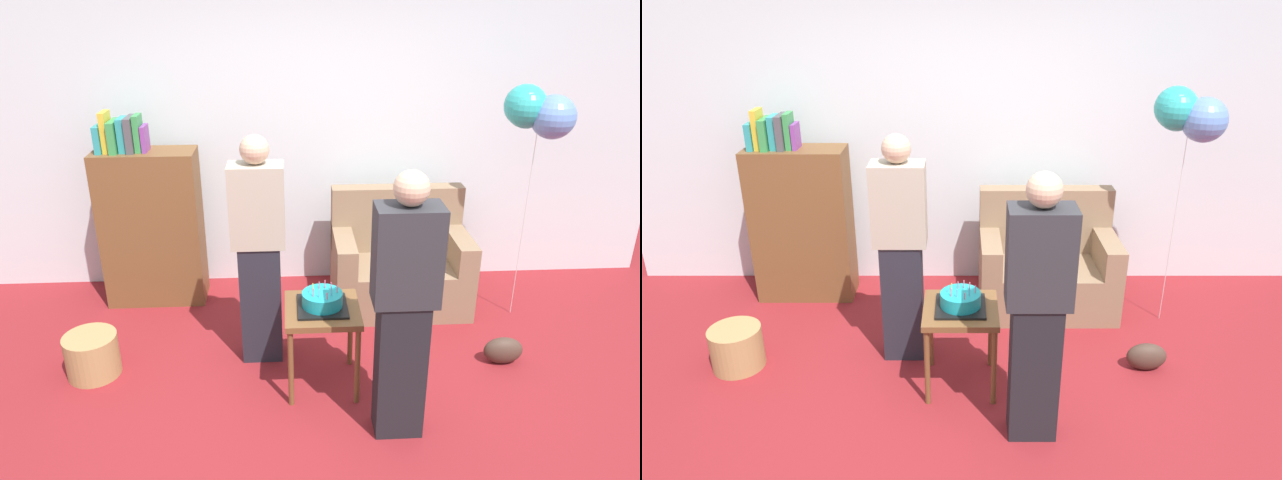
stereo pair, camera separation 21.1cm
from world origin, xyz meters
TOP-DOWN VIEW (x-y plane):
  - ground_plane at (0.00, 0.00)m, footprint 8.00×8.00m
  - wall_back at (0.00, 2.05)m, footprint 6.00×0.10m
  - couch at (0.64, 1.49)m, footprint 1.10×0.70m
  - bookshelf at (-1.40, 1.67)m, footprint 0.80×0.36m
  - side_table at (-0.07, 0.40)m, footprint 0.48×0.48m
  - birthday_cake at (-0.07, 0.40)m, footprint 0.32×0.32m
  - person_blowing_candles at (-0.47, 0.75)m, footprint 0.36×0.22m
  - person_holding_cake at (0.36, -0.07)m, footprint 0.36×0.22m
  - wicker_basket at (-1.64, 0.59)m, footprint 0.36×0.36m
  - handbag at (1.23, 0.56)m, footprint 0.28×0.14m
  - balloon_bunch at (1.54, 1.29)m, footprint 0.49×0.42m

SIDE VIEW (x-z plane):
  - ground_plane at x=0.00m, z-range 0.00..0.00m
  - handbag at x=1.23m, z-range 0.00..0.20m
  - wicker_basket at x=-1.64m, z-range 0.00..0.30m
  - couch at x=0.64m, z-range -0.14..0.82m
  - side_table at x=-0.07m, z-range 0.20..0.79m
  - birthday_cake at x=-0.07m, z-range 0.55..0.72m
  - bookshelf at x=-1.40m, z-range -0.12..1.49m
  - person_blowing_candles at x=-0.47m, z-range 0.02..1.65m
  - person_holding_cake at x=0.36m, z-range 0.02..1.65m
  - wall_back at x=0.00m, z-range 0.00..2.70m
  - balloon_bunch at x=1.54m, z-range 0.74..2.57m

